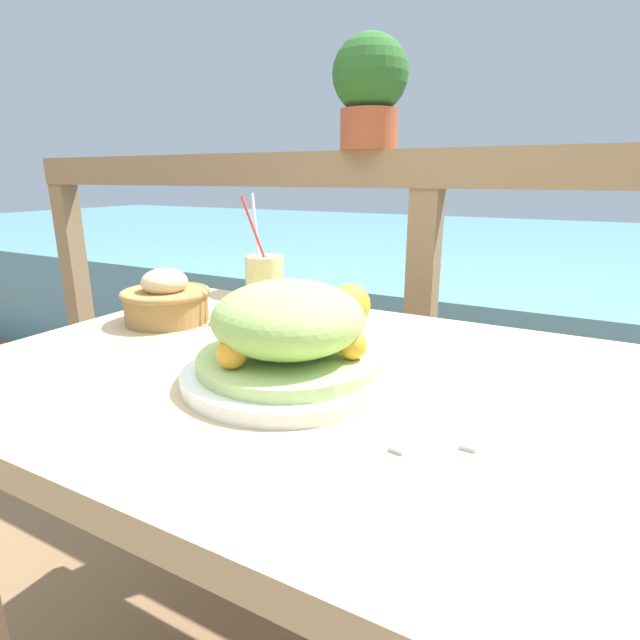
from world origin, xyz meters
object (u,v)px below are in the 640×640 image
Objects in this scene: salad_plate at (289,338)px; drink_glass at (265,288)px; bread_basket at (166,300)px; potted_plant at (370,88)px.

salad_plate is 0.31m from drink_glass.
salad_plate is 1.23× the size of drink_glass.
salad_plate reaches higher than bread_basket.
drink_glass is at bearing -94.47° from potted_plant.
potted_plant is at bearing 85.53° from drink_glass.
bread_basket is 0.64× the size of potted_plant.
bread_basket is at bearing 159.93° from salad_plate.
bread_basket is at bearing -110.02° from potted_plant.
drink_glass is 0.59m from potted_plant.
drink_glass is 0.19m from bread_basket.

